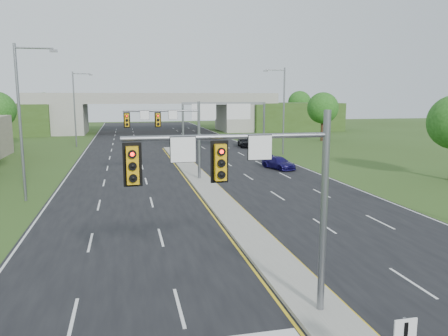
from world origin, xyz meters
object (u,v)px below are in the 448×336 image
signal_mast_far (173,128)px  sign_gantry (223,113)px  signal_mast_near (260,183)px  car_far_c (245,141)px  overpass (156,115)px  car_far_b (278,163)px

signal_mast_far → sign_gantry: size_ratio=0.60×
signal_mast_near → car_far_c: size_ratio=1.48×
overpass → sign_gantry: bearing=-79.2°
car_far_b → signal_mast_far: bearing=-177.0°
overpass → car_far_c: 32.84m
sign_gantry → car_far_c: sign_gantry is taller
sign_gantry → car_far_b: size_ratio=2.68×
car_far_c → sign_gantry: bearing=-128.9°
signal_mast_near → car_far_b: size_ratio=1.62×
signal_mast_near → car_far_b: bearing=69.0°
signal_mast_far → car_far_b: 12.71m
car_far_b → car_far_c: 20.09m
overpass → car_far_c: overpass is taller
overpass → signal_mast_far: bearing=-92.4°
signal_mast_near → signal_mast_far: size_ratio=1.00×
overpass → car_far_b: 51.68m
signal_mast_near → overpass: size_ratio=0.09×
signal_mast_far → car_far_b: bearing=20.8°
overpass → car_far_b: (9.00, -50.80, -2.91)m
overpass → car_far_c: size_ratio=16.91×
sign_gantry → signal_mast_far: bearing=-114.1°
signal_mast_near → sign_gantry: (8.95, 44.99, 0.51)m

